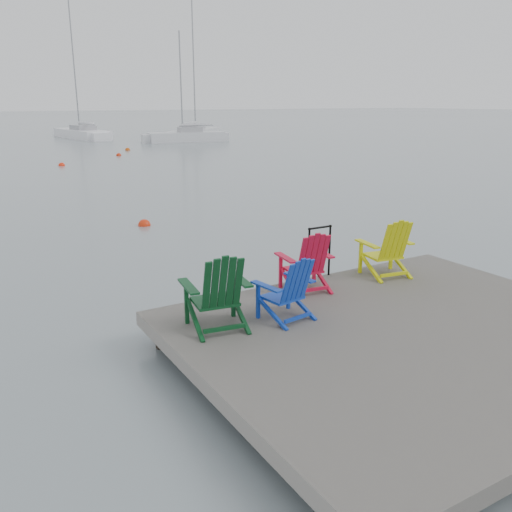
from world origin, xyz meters
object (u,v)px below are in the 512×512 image
chair_yellow (388,247)px  buoy_d (119,156)px  handrail (319,247)px  buoy_a (144,225)px  chair_green (218,291)px  buoy_b (62,166)px  buoy_c (128,150)px  sailboat_far (187,137)px  chair_red (307,261)px  chair_blue (288,288)px  sailboat_near (82,134)px  sailboat_mid (194,134)px

chair_yellow → buoy_d: (3.92, 28.61, -1.02)m
handrail → buoy_d: 28.51m
buoy_a → buoy_d: size_ratio=1.07×
chair_green → chair_yellow: bearing=17.3°
buoy_b → buoy_a: bearing=-93.8°
buoy_b → buoy_c: 9.74m
sailboat_far → buoy_a: (-14.35, -29.79, -0.36)m
chair_red → buoy_a: size_ratio=2.74×
chair_blue → buoy_d: 30.08m
sailboat_near → buoy_a: (-7.59, -39.07, -0.35)m
chair_green → buoy_c: bearing=82.7°
chair_red → buoy_c: chair_red is taller
chair_yellow → sailboat_far: 39.98m
handrail → sailboat_mid: bearing=68.4°
handrail → chair_yellow: 1.19m
chair_blue → buoy_c: bearing=67.2°
sailboat_mid → buoy_a: (-17.00, -34.11, -0.35)m
sailboat_mid → buoy_c: (-9.77, -10.00, -0.35)m
handrail → chair_red: (-0.60, -0.48, -0.04)m
chair_yellow → sailboat_near: 47.55m
chair_blue → sailboat_mid: (17.99, 42.95, -0.61)m
chair_blue → buoy_c: 33.97m
chair_yellow → buoy_a: size_ratio=2.83×
buoy_a → buoy_b: 16.58m
chair_yellow → buoy_b: chair_yellow is taller
buoy_a → buoy_c: buoy_c is taller
sailboat_far → buoy_c: (-7.12, -5.68, -0.36)m
sailboat_mid → buoy_c: 13.99m
chair_blue → buoy_b: 25.49m
handrail → chair_blue: bearing=-139.4°
chair_yellow → buoy_b: size_ratio=2.89×
chair_red → chair_yellow: 1.65m
chair_green → buoy_d: (7.47, 29.17, -1.04)m
chair_green → sailboat_far: sailboat_far is taller
chair_green → buoy_b: (3.08, 25.19, -1.04)m
buoy_a → chair_green: bearing=-102.9°
chair_yellow → buoy_c: 32.71m
chair_red → sailboat_near: (7.67, 47.08, -0.64)m
chair_red → buoy_a: bearing=97.1°
chair_red → sailboat_near: bearing=88.4°
chair_green → sailboat_near: size_ratio=0.09×
sailboat_far → buoy_b: sailboat_far is taller
chair_green → buoy_b: bearing=91.5°
sailboat_near → buoy_d: bearing=-103.4°
chair_red → sailboat_mid: (17.08, 42.13, -0.64)m
chair_green → sailboat_far: (16.32, 38.43, -0.68)m
sailboat_far → buoy_d: 12.82m
chair_yellow → sailboat_near: size_ratio=0.08×
chair_red → buoy_c: 32.96m
chair_yellow → buoy_d: 28.90m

